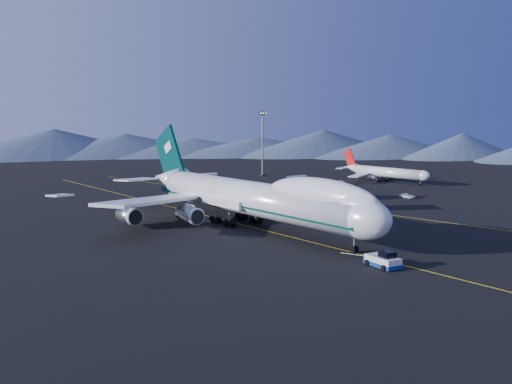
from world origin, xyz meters
TOP-DOWN VIEW (x-y plane):
  - ground at (0.00, 0.00)m, footprint 500.00×500.00m
  - taxiway_line_main at (0.00, 0.00)m, footprint 0.25×220.00m
  - taxiway_line_side at (30.00, 10.00)m, footprint 28.08×198.09m
  - boeing_747 at (0.00, 0.03)m, footprint 59.62×72.43m
  - pushback_tug at (-3.00, -34.72)m, footprint 3.61×5.60m
  - second_jet at (83.24, 38.54)m, footprint 32.37×36.57m
  - service_van at (56.68, 7.96)m, footprint 2.35×4.64m
  - floodlight_mast at (63.55, 79.09)m, footprint 2.88×2.16m

SIDE VIEW (x-z plane):
  - ground at x=0.00m, z-range 0.00..0.00m
  - taxiway_line_main at x=0.00m, z-range 0.01..0.01m
  - taxiway_line_side at x=30.00m, z-range 0.01..0.01m
  - service_van at x=56.68m, z-range 0.00..1.26m
  - pushback_tug at x=-3.00m, z-range -0.43..1.87m
  - second_jet at x=83.24m, z-range -2.05..8.35m
  - boeing_747 at x=0.00m, z-range -3.87..15.50m
  - floodlight_mast at x=63.55m, z-range 0.16..23.43m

